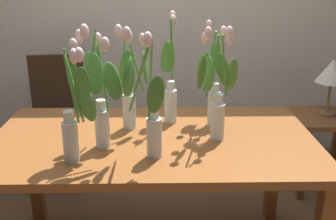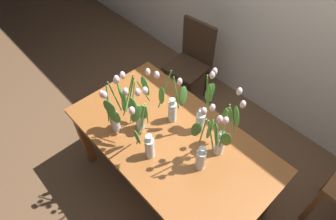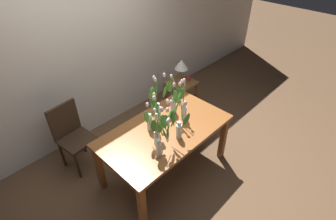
% 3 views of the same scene
% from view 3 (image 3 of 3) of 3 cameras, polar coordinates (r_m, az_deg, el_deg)
% --- Properties ---
extents(ground_plane, '(18.00, 18.00, 0.00)m').
position_cam_3_polar(ground_plane, '(3.66, -0.60, -12.98)').
color(ground_plane, brown).
extents(room_wall_rear, '(9.00, 0.10, 2.70)m').
position_cam_3_polar(room_wall_rear, '(3.85, -17.23, 13.18)').
color(room_wall_rear, silver).
rests_on(room_wall_rear, ground).
extents(dining_table, '(1.60, 0.90, 0.74)m').
position_cam_3_polar(dining_table, '(3.19, -0.67, -5.47)').
color(dining_table, brown).
rests_on(dining_table, ground).
extents(tulip_vase_0, '(0.20, 0.22, 0.57)m').
position_cam_3_polar(tulip_vase_0, '(2.86, 2.15, -3.11)').
color(tulip_vase_0, silver).
rests_on(tulip_vase_0, dining_table).
extents(tulip_vase_1, '(0.21, 0.28, 0.54)m').
position_cam_3_polar(tulip_vase_1, '(3.27, 1.12, 2.70)').
color(tulip_vase_1, silver).
rests_on(tulip_vase_1, dining_table).
extents(tulip_vase_2, '(0.17, 0.21, 0.52)m').
position_cam_3_polar(tulip_vase_2, '(2.69, -1.60, -6.63)').
color(tulip_vase_2, silver).
rests_on(tulip_vase_2, dining_table).
extents(tulip_vase_3, '(0.20, 0.15, 0.54)m').
position_cam_3_polar(tulip_vase_3, '(3.19, 3.28, 0.83)').
color(tulip_vase_3, silver).
rests_on(tulip_vase_3, dining_table).
extents(tulip_vase_4, '(0.16, 0.20, 0.55)m').
position_cam_3_polar(tulip_vase_4, '(3.02, -3.68, -1.62)').
color(tulip_vase_4, silver).
rests_on(tulip_vase_4, dining_table).
extents(tulip_vase_5, '(0.10, 0.14, 0.59)m').
position_cam_3_polar(tulip_vase_5, '(3.19, -2.55, 1.06)').
color(tulip_vase_5, silver).
rests_on(tulip_vase_5, dining_table).
extents(tulip_vase_6, '(0.23, 0.28, 0.58)m').
position_cam_3_polar(tulip_vase_6, '(2.78, -2.28, -4.00)').
color(tulip_vase_6, silver).
rests_on(tulip_vase_6, dining_table).
extents(dining_chair, '(0.44, 0.44, 0.93)m').
position_cam_3_polar(dining_chair, '(3.62, -20.33, -4.81)').
color(dining_chair, '#382619').
rests_on(dining_chair, ground).
extents(side_table, '(0.44, 0.44, 0.55)m').
position_cam_3_polar(side_table, '(4.46, 2.88, 4.85)').
color(side_table, brown).
rests_on(side_table, ground).
extents(table_lamp, '(0.22, 0.22, 0.40)m').
position_cam_3_polar(table_lamp, '(4.27, 2.96, 9.83)').
color(table_lamp, olive).
rests_on(table_lamp, side_table).
extents(pillar_candle, '(0.06, 0.06, 0.07)m').
position_cam_3_polar(pillar_candle, '(4.43, 4.62, 6.88)').
color(pillar_candle, '#B72D23').
rests_on(pillar_candle, side_table).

